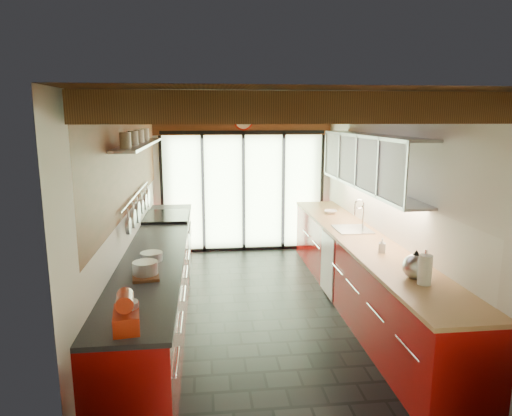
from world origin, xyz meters
name	(u,v)px	position (x,y,z in m)	size (l,w,h in m)	color
ground	(262,310)	(0.00, 0.00, 0.00)	(5.50, 5.50, 0.00)	black
room_shell	(263,182)	(0.00, 0.00, 1.65)	(5.50, 5.50, 5.50)	silver
ceiling_beams	(259,113)	(0.00, 0.38, 2.46)	(3.14, 5.06, 4.90)	#593316
glass_door	(243,160)	(0.00, 2.69, 1.66)	(2.95, 0.10, 2.90)	#C6EAAD
left_counter	(159,280)	(-1.28, 0.00, 0.46)	(0.68, 5.00, 0.92)	#9C0C0A
range_stove	(168,246)	(-1.28, 1.45, 0.47)	(0.66, 0.90, 0.97)	silver
right_counter	(361,272)	(1.27, 0.00, 0.46)	(0.68, 5.00, 0.92)	#9C0C0A
sink_assembly	(353,227)	(1.29, 0.40, 0.96)	(0.45, 0.52, 0.43)	silver
upper_cabinets_right	(369,162)	(1.43, 0.30, 1.85)	(0.34, 3.00, 3.00)	silver
left_wall_fixtures	(140,168)	(-1.47, 0.25, 1.80)	(0.28, 2.60, 0.96)	silver
stand_mixer	(126,313)	(-1.27, -2.24, 1.03)	(0.22, 0.34, 0.29)	#B9270E
pot_large	(145,269)	(-1.27, -1.16, 1.00)	(0.24, 0.24, 0.15)	silver
pot_small	(151,256)	(-1.27, -0.66, 0.96)	(0.23, 0.23, 0.09)	silver
cutting_board	(146,275)	(-1.27, -1.17, 0.93)	(0.24, 0.34, 0.03)	brown
kettle	(416,265)	(1.27, -1.47, 1.05)	(0.26, 0.31, 0.29)	silver
paper_towel	(425,270)	(1.27, -1.66, 1.06)	(0.15, 0.15, 0.33)	white
soap_bottle	(382,246)	(1.27, -0.66, 1.00)	(0.07, 0.08, 0.16)	silver
bowl	(331,212)	(1.27, 1.46, 0.94)	(0.20, 0.20, 0.05)	silver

